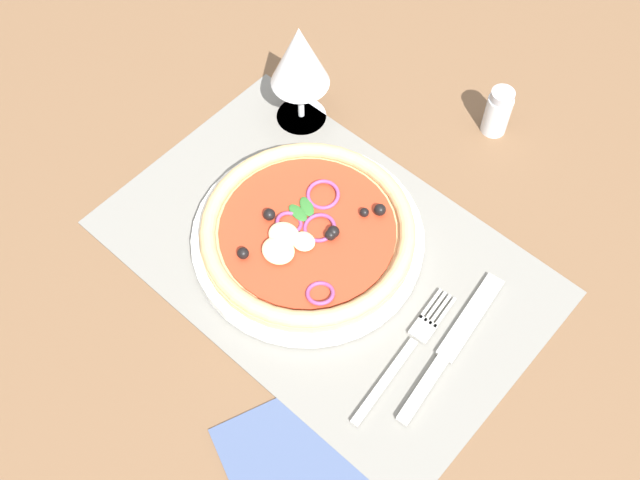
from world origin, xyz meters
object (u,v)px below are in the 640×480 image
Objects in this scene: pizza at (305,233)px; napkin at (301,468)px; plate at (305,241)px; knife at (453,345)px; wine_glass at (300,60)px; pepper_shaker at (498,112)px; fork at (409,349)px.

pizza is 1.62× the size of napkin.
knife is at bearing 3.17° from plate.
pepper_shaker is at bearing 37.08° from wine_glass.
wine_glass is 2.22× the size of pepper_shaker.
wine_glass reaches higher than pepper_shaker.
pizza is 17.13cm from fork.
wine_glass is 45.80cm from napkin.
pepper_shaker reaches higher than napkin.
knife is at bearing 3.25° from pizza.
pepper_shaker is at bearing 20.19° from knife.
plate is 25.29cm from napkin.
pizza is 1.21× the size of knife.
wine_glass reaches higher than napkin.
fork is 2.70× the size of pepper_shaker.
plate is at bearing 86.46° from knife.
plate is 21.41cm from wine_glass.
napkin is at bearing 174.09° from fork.
wine_glass reaches higher than plate.
fork is at bearing 89.67° from napkin.
plate reaches higher than napkin.
pepper_shaker is (-14.02, 27.64, 2.60)cm from knife.
plate is 1.09× the size of pizza.
fork is at bearing -70.76° from pepper_shaker.
wine_glass is (-13.51, 14.02, 8.91)cm from plate.
pepper_shaker is (-10.75, 47.69, 3.07)cm from napkin.
plate is 1.32× the size of knife.
pizza is 1.63× the size of wine_glass.
knife is 20.32cm from napkin.
plate is at bearing -101.74° from pepper_shaker.
fork is (16.81, -2.30, -2.35)cm from pizza.
knife is (19.99, 1.11, -0.49)cm from plate.
napkin is at bearing -77.30° from pepper_shaker.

